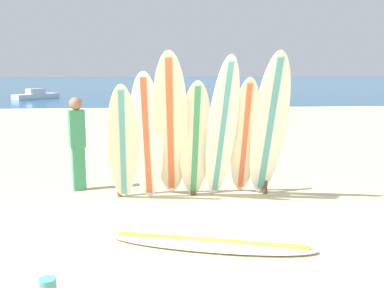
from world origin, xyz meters
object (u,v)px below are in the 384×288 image
Objects in this scene: surfboard_leaning_far_right at (269,127)px; surfboard_leaning_left at (147,137)px; surfboard_leaning_center_left at (170,129)px; surfboard_leaning_center at (195,141)px; surfboard_leaning_right at (245,138)px; surfboard_lying_on_sand at (211,243)px; small_boat_offshore at (36,95)px; surfboard_leaning_center_right at (222,130)px; sand_bucket at (48,287)px; surfboard_rack at (193,156)px; beachgoer_standing at (77,140)px; surfboard_leaning_far_left at (123,144)px.

surfboard_leaning_left is at bearing 176.91° from surfboard_leaning_far_right.
surfboard_leaning_far_right is at bearing -3.09° from surfboard_leaning_left.
surfboard_leaning_center_left is 1.22× the size of surfboard_leaning_center.
surfboard_leaning_left is at bearing -179.17° from surfboard_leaning_right.
surfboard_leaning_far_right reaches higher than surfboard_leaning_left.
small_boat_offshore is at bearing 110.03° from surfboard_lying_on_sand.
surfboard_leaning_center_left is 25.13m from small_boat_offshore.
surfboard_leaning_center_left is 2.13m from surfboard_lying_on_sand.
surfboard_leaning_left is 1.04× the size of surfboard_leaning_right.
surfboard_leaning_center_left reaches higher than surfboard_leaning_center_right.
small_boat_offshore is (-8.76, 23.53, -0.95)m from surfboard_leaning_center_left.
surfboard_leaning_right is at bearing 49.74° from sand_bucket.
sand_bucket reaches higher than surfboard_lying_on_sand.
surfboard_leaning_right is 2.22m from surfboard_lying_on_sand.
surfboard_leaning_center_left is 1.58m from surfboard_leaning_far_right.
surfboard_leaning_center is 2.07m from surfboard_lying_on_sand.
surfboard_leaning_left is 1.96m from surfboard_leaning_far_right.
surfboard_leaning_center_left reaches higher than surfboard_rack.
surfboard_rack reaches higher than small_boat_offshore.
surfboard_leaning_far_right is at bearing -5.93° from surfboard_leaning_center.
surfboard_leaning_left reaches higher than small_boat_offshore.
surfboard_leaning_far_right reaches higher than surfboard_leaning_center_left.
surfboard_leaning_center_right reaches higher than small_boat_offshore.
surfboard_leaning_left reaches higher than beachgoer_standing.
surfboard_leaning_right is 25.46m from small_boat_offshore.
surfboard_leaning_center_right is at bearing -46.54° from surfboard_rack.
surfboard_leaning_center_right is 0.90× the size of surfboard_lying_on_sand.
small_boat_offshore is at bearing 108.81° from surfboard_leaning_far_left.
beachgoer_standing reaches higher than surfboard_lying_on_sand.
surfboard_leaning_left reaches higher than surfboard_rack.
surfboard_lying_on_sand is 1.58× the size of beachgoer_standing.
beachgoer_standing is at bearing 95.78° from sand_bucket.
surfboard_leaning_center_left is 13.31× the size of sand_bucket.
surfboard_leaning_center reaches higher than sand_bucket.
surfboard_leaning_center is 2.13m from beachgoer_standing.
surfboard_rack is 1.31× the size of surfboard_leaning_center.
surfboard_leaning_right is (0.82, -0.25, 0.33)m from surfboard_rack.
surfboard_rack is 0.92m from surfboard_leaning_right.
surfboard_leaning_center reaches higher than small_boat_offshore.
surfboard_leaning_right reaches higher than surfboard_lying_on_sand.
surfboard_leaning_right is at bearing -14.03° from beachgoer_standing.
surfboard_leaning_left is 0.89× the size of surfboard_leaning_center_right.
sand_bucket is at bearing -114.09° from surfboard_leaning_center_left.
surfboard_leaning_center_right is 3.57m from sand_bucket.
surfboard_leaning_far_left reaches higher than surfboard_lying_on_sand.
surfboard_leaning_left is 0.78m from surfboard_leaning_center.
small_boat_offshore reaches higher than surfboard_lying_on_sand.
surfboard_leaning_center_right is (1.18, -0.16, 0.12)m from surfboard_leaning_left.
surfboard_leaning_far_left is 0.98× the size of surfboard_leaning_center.
surfboard_leaning_center_left reaches higher than small_boat_offshore.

